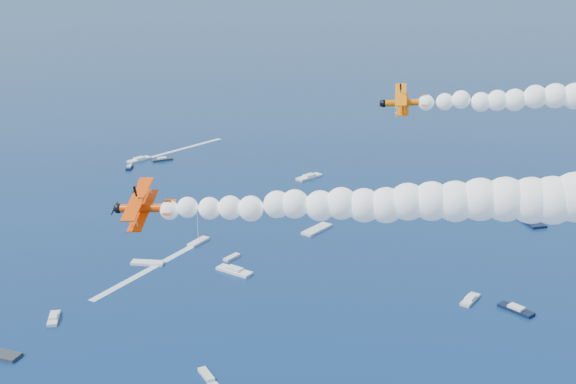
# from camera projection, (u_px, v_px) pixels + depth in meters

# --- Properties ---
(biplane_lead) EXTENTS (8.22, 9.56, 6.95)m
(biplane_lead) POSITION_uv_depth(u_px,v_px,m) (405.00, 103.00, 113.18)
(biplane_lead) COLOR orange
(biplane_trail) EXTENTS (8.68, 10.39, 8.09)m
(biplane_trail) POSITION_uv_depth(u_px,v_px,m) (145.00, 208.00, 92.04)
(biplane_trail) COLOR #E93F04
(smoke_trail_trail) EXTENTS (72.45, 19.10, 12.36)m
(smoke_trail_trail) POSITION_uv_depth(u_px,v_px,m) (444.00, 202.00, 86.06)
(smoke_trail_trail) COLOR white
(spectator_boats) EXTENTS (220.54, 155.42, 0.70)m
(spectator_boats) POSITION_uv_depth(u_px,v_px,m) (373.00, 258.00, 202.77)
(spectator_boats) COLOR silver
(spectator_boats) RESTS_ON ground
(boat_wakes) EXTENTS (124.54, 204.38, 0.04)m
(boat_wakes) POSITION_uv_depth(u_px,v_px,m) (130.00, 254.00, 206.06)
(boat_wakes) COLOR white
(boat_wakes) RESTS_ON ground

